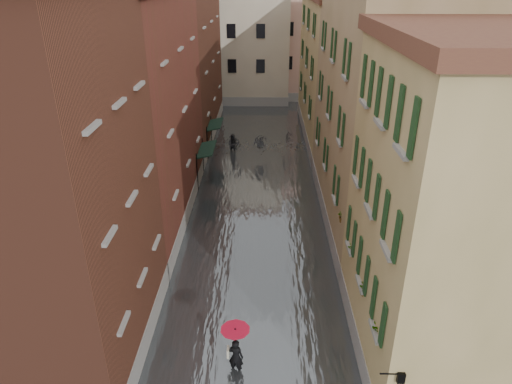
{
  "coord_description": "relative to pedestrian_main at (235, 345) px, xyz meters",
  "views": [
    {
      "loc": [
        0.43,
        -15.44,
        13.3
      ],
      "look_at": [
        0.03,
        6.0,
        3.0
      ],
      "focal_mm": 32.0,
      "sensor_mm": 36.0,
      "label": 1
    }
  ],
  "objects": [
    {
      "name": "ground",
      "position": [
        0.53,
        3.17,
        -1.33
      ],
      "size": [
        120.0,
        120.0,
        0.0
      ],
      "primitive_type": "plane",
      "color": "#5A5A5D",
      "rests_on": "ground"
    },
    {
      "name": "floodwater",
      "position": [
        0.53,
        16.17,
        -1.23
      ],
      "size": [
        10.0,
        60.0,
        0.2
      ],
      "primitive_type": "cube",
      "color": "#4B4F53",
      "rests_on": "ground"
    },
    {
      "name": "building_left_near",
      "position": [
        -6.47,
        1.17,
        5.17
      ],
      "size": [
        6.0,
        8.0,
        13.0
      ],
      "primitive_type": "cube",
      "color": "brown",
      "rests_on": "ground"
    },
    {
      "name": "building_left_mid",
      "position": [
        -6.47,
        12.17,
        4.92
      ],
      "size": [
        6.0,
        14.0,
        12.5
      ],
      "primitive_type": "cube",
      "color": "maroon",
      "rests_on": "ground"
    },
    {
      "name": "building_left_far",
      "position": [
        -6.47,
        27.17,
        5.67
      ],
      "size": [
        6.0,
        16.0,
        14.0
      ],
      "primitive_type": "cube",
      "color": "brown",
      "rests_on": "ground"
    },
    {
      "name": "building_right_near",
      "position": [
        7.53,
        1.17,
        4.42
      ],
      "size": [
        6.0,
        8.0,
        11.5
      ],
      "primitive_type": "cube",
      "color": "#9E8B51",
      "rests_on": "ground"
    },
    {
      "name": "building_right_mid",
      "position": [
        7.53,
        12.17,
        5.17
      ],
      "size": [
        6.0,
        14.0,
        13.0
      ],
      "primitive_type": "cube",
      "color": "tan",
      "rests_on": "ground"
    },
    {
      "name": "building_right_far",
      "position": [
        7.53,
        27.17,
        4.42
      ],
      "size": [
        6.0,
        16.0,
        11.5
      ],
      "primitive_type": "cube",
      "color": "#9E8B51",
      "rests_on": "ground"
    },
    {
      "name": "building_end_cream",
      "position": [
        -2.47,
        41.17,
        5.17
      ],
      "size": [
        12.0,
        9.0,
        13.0
      ],
      "primitive_type": "cube",
      "color": "beige",
      "rests_on": "ground"
    },
    {
      "name": "building_end_pink",
      "position": [
        6.53,
        43.17,
        4.67
      ],
      "size": [
        10.0,
        9.0,
        12.0
      ],
      "primitive_type": "cube",
      "color": "tan",
      "rests_on": "ground"
    },
    {
      "name": "awning_near",
      "position": [
        -2.95,
        16.78,
        1.14
      ],
      "size": [
        1.09,
        3.11,
        2.8
      ],
      "color": "black",
      "rests_on": "ground"
    },
    {
      "name": "awning_far",
      "position": [
        -2.95,
        22.44,
        1.14
      ],
      "size": [
        1.09,
        3.0,
        2.8
      ],
      "color": "black",
      "rests_on": "ground"
    },
    {
      "name": "wall_lantern",
      "position": [
        4.86,
        -2.83,
        1.67
      ],
      "size": [
        0.71,
        0.22,
        0.35
      ],
      "color": "black",
      "rests_on": "ground"
    },
    {
      "name": "window_planters",
      "position": [
        4.65,
        2.33,
        2.18
      ],
      "size": [
        0.59,
        8.26,
        0.84
      ],
      "color": "maroon",
      "rests_on": "ground"
    },
    {
      "name": "pedestrian_main",
      "position": [
        0.0,
        0.0,
        0.0
      ],
      "size": [
        1.06,
        1.06,
        2.06
      ],
      "color": "black",
      "rests_on": "ground"
    },
    {
      "name": "pedestrian_far",
      "position": [
        -1.55,
        22.69,
        -0.52
      ],
      "size": [
        0.89,
        0.75,
        1.61
      ],
      "primitive_type": "imported",
      "rotation": [
        0.0,
        0.0,
        -0.19
      ],
      "color": "black",
      "rests_on": "ground"
    }
  ]
}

